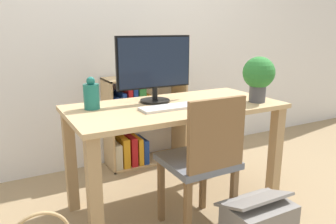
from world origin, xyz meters
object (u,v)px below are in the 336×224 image
at_px(potted_plant, 259,75).
at_px(bookshelf, 135,124).
at_px(keyboard, 169,107).
at_px(chair, 203,159).
at_px(vase, 91,95).
at_px(storage_box, 258,224).
at_px(monitor, 154,65).

distance_m(potted_plant, bookshelf, 1.24).
xyz_separation_m(keyboard, chair, (0.08, -0.27, -0.26)).
bearing_deg(chair, potted_plant, 14.11).
relative_size(keyboard, vase, 1.80).
bearing_deg(storage_box, potted_plant, 51.70).
distance_m(keyboard, bookshelf, 0.97).
bearing_deg(bookshelf, monitor, -100.68).
xyz_separation_m(monitor, chair, (0.07, -0.49, -0.50)).
bearing_deg(monitor, bookshelf, 79.32).
distance_m(monitor, potted_plant, 0.70).
relative_size(keyboard, storage_box, 0.95).
bearing_deg(potted_plant, storage_box, -128.30).
bearing_deg(potted_plant, bookshelf, 115.76).
bearing_deg(storage_box, chair, 126.37).
xyz_separation_m(monitor, storage_box, (0.28, -0.76, -0.84)).
relative_size(monitor, keyboard, 1.47).
xyz_separation_m(bookshelf, storage_box, (0.15, -1.44, -0.24)).
distance_m(monitor, storage_box, 1.17).
xyz_separation_m(potted_plant, bookshelf, (-0.49, 1.01, -0.53)).
xyz_separation_m(monitor, vase, (-0.43, 0.00, -0.16)).
distance_m(chair, storage_box, 0.48).
bearing_deg(storage_box, keyboard, 117.86).
relative_size(chair, bookshelf, 1.07).
height_order(vase, chair, vase).
height_order(monitor, vase, monitor).
xyz_separation_m(keyboard, vase, (-0.42, 0.22, 0.08)).
bearing_deg(vase, keyboard, -27.85).
distance_m(keyboard, storage_box, 0.86).
relative_size(vase, chair, 0.23).
relative_size(potted_plant, bookshelf, 0.38).
height_order(chair, bookshelf, chair).
bearing_deg(keyboard, storage_box, -62.14).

